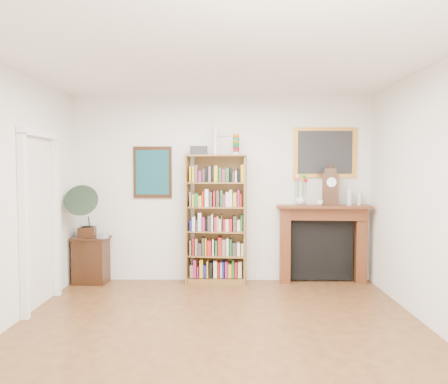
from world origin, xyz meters
The scene contains 15 objects.
room centered at (0.00, 0.00, 1.40)m, with size 4.51×5.01×2.81m.
door_casing centered at (-2.21, 1.20, 1.26)m, with size 0.08×1.02×2.17m.
teal_poster centered at (-1.05, 2.48, 1.65)m, with size 0.58×0.04×0.78m.
small_picture centered at (0.00, 2.48, 2.35)m, with size 0.26×0.04×0.30m.
gilt_painting centered at (1.55, 2.48, 1.95)m, with size 0.95×0.04×0.75m.
bookshelf centered at (-0.08, 2.32, 1.07)m, with size 0.91×0.40×2.20m.
side_cabinet centered at (-1.95, 2.30, 0.35)m, with size 0.51×0.37×0.69m, color black.
fireplace centered at (1.51, 2.40, 0.69)m, with size 1.40×0.40×1.17m.
gramophone centered at (-2.00, 2.18, 1.13)m, with size 0.56×0.65×0.78m.
cd_stack centered at (-1.72, 2.15, 0.73)m, with size 0.12×0.12×0.08m, color #B0AFBC.
mantel_clock centered at (1.61, 2.33, 1.43)m, with size 0.26×0.18×0.54m.
flower_vase centered at (1.17, 2.38, 1.25)m, with size 0.16×0.16×0.17m, color silver.
teacup centered at (1.44, 2.29, 1.20)m, with size 0.10×0.10×0.08m, color silver.
bottle_left centered at (1.88, 2.33, 1.29)m, with size 0.07×0.07×0.24m, color silver.
bottle_right centered at (2.05, 2.38, 1.27)m, with size 0.06×0.06×0.20m, color silver.
Camera 1 is at (0.09, -4.11, 1.70)m, focal length 35.00 mm.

